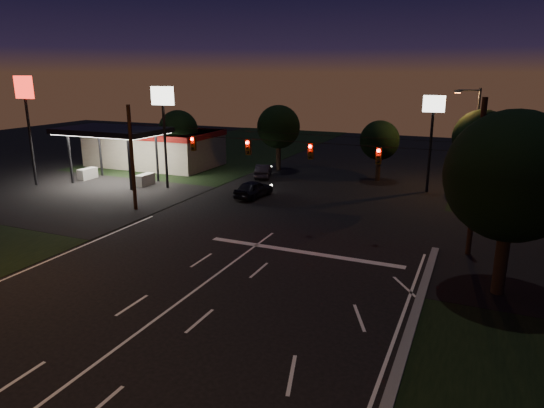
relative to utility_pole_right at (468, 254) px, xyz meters
The scene contains 18 objects.
ground 19.21m from the utility_pole_right, 128.66° to the right, with size 140.00×140.00×0.00m, color black.
cross_street_left 32.02m from the utility_pole_right, behind, with size 20.00×16.00×0.02m, color black.
stop_bar 9.66m from the utility_pole_right, 158.75° to the right, with size 12.00×0.50×0.01m, color silver.
utility_pole_right is the anchor object (origin of this frame).
utility_pole_left 24.00m from the utility_pole_right, behind, with size 0.28×0.28×8.00m, color black.
signal_span 13.20m from the utility_pole_right, behind, with size 24.00×0.40×1.56m.
gas_station 37.27m from the utility_pole_right, 155.56° to the left, with size 14.20×16.10×5.25m.
pole_sign_left_near 27.82m from the utility_pole_right, 164.93° to the left, with size 2.20×0.30×9.10m.
pole_sign_left_far 38.87m from the utility_pole_right, behind, with size 2.00×0.30×10.00m.
pole_sign_right 16.73m from the utility_pole_right, 104.93° to the left, with size 1.80×0.30×8.40m.
street_light_right_far 17.81m from the utility_pole_right, 92.57° to the left, with size 2.20×0.35×9.00m.
tree_right_near 7.61m from the utility_pole_right, 72.47° to the right, with size 6.00×6.00×8.76m.
tree_far_a 33.84m from the utility_pole_right, 153.24° to the left, with size 4.20×4.20×6.42m.
tree_far_b 28.04m from the utility_pole_right, 136.25° to the left, with size 4.60×4.60×6.98m.
tree_far_c 20.58m from the utility_pole_right, 116.39° to the left, with size 3.80×3.80×5.86m.
tree_far_d 16.84m from the utility_pole_right, 89.92° to the left, with size 4.80×4.80×7.30m.
car_oncoming_a 18.74m from the utility_pole_right, 157.55° to the left, with size 1.73×4.29×1.46m, color black.
car_oncoming_b 24.86m from the utility_pole_right, 143.27° to the left, with size 1.40×4.01×1.32m, color black.
Camera 1 is at (12.10, -13.90, 10.27)m, focal length 32.00 mm.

